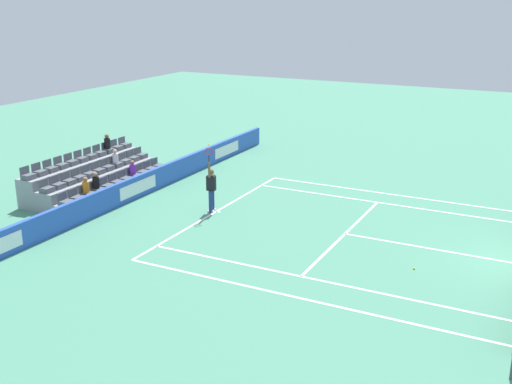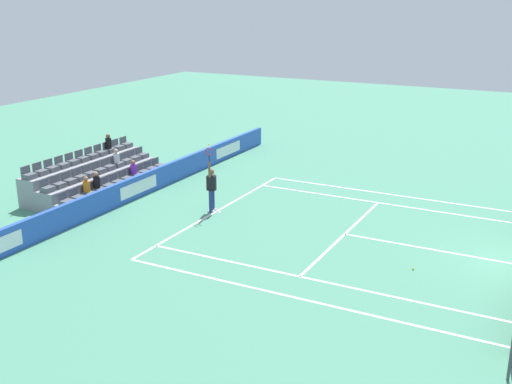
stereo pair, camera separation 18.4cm
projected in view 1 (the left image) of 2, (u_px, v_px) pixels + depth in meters
line_baseline at (216, 211)px, 25.51m from camera, size 10.97×0.10×0.01m
line_service at (345, 234)px, 23.14m from camera, size 8.23×0.10×0.01m
line_centre_service at (433, 249)px, 21.75m from camera, size 0.10×6.40×0.01m
line_singles_sideline_left at (315, 279)px, 19.44m from camera, size 0.10×11.89×0.01m
line_singles_sideline_right at (388, 204)px, 26.44m from camera, size 0.10×11.89×0.01m
line_doubles_sideline_left at (297, 297)px, 18.28m from camera, size 0.10×11.89×0.01m
line_doubles_sideline_right at (397, 195)px, 27.60m from camera, size 0.10×11.89×0.01m
line_centre_mark at (218, 212)px, 25.47m from camera, size 0.10×0.20×0.01m
sponsor_barrier at (136, 187)px, 27.10m from camera, size 23.20×0.22×0.97m
tennis_player at (211, 188)px, 25.24m from camera, size 0.54×0.41×2.85m
stadium_stand at (94, 179)px, 28.08m from camera, size 6.82×2.85×2.15m
loose_tennis_ball at (414, 268)px, 20.14m from camera, size 0.07×0.07×0.07m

